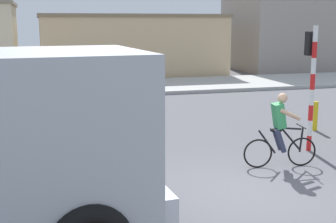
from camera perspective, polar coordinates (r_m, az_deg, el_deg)
ground_plane at (r=9.33m, az=10.05°, el=-9.81°), size 120.00×120.00×0.00m
sidewalk_far at (r=23.16m, az=-5.87°, el=3.01°), size 80.00×5.00×0.16m
cyclist at (r=10.80m, az=13.71°, el=-2.28°), size 1.72×0.53×1.72m
traffic_light_pole at (r=12.27m, az=17.29°, el=4.81°), size 0.24×0.43×3.20m
car_red_near at (r=14.78m, az=-16.53°, el=0.93°), size 4.32×2.75×1.60m
pedestrian_near_kerb at (r=17.33m, az=-6.26°, el=2.86°), size 0.34×0.22×1.62m
bollard_far at (r=14.84m, az=17.74°, el=-0.54°), size 0.14×0.14×0.90m
building_mid_block at (r=29.41m, az=-4.75°, el=8.23°), size 11.08×6.81×3.73m
building_corner_right at (r=35.00m, az=17.33°, el=10.04°), size 11.60×6.56×5.95m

